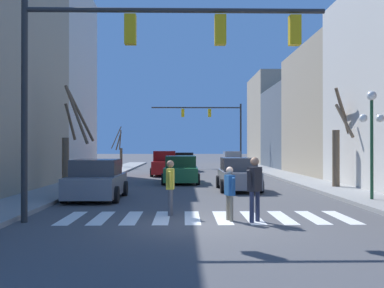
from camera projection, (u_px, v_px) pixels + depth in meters
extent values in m
plane|color=#4C4C4F|center=(210.00, 225.00, 12.10)|extent=(240.00, 240.00, 0.00)
cube|color=beige|center=(42.00, 82.00, 31.26)|extent=(6.00, 8.75, 13.29)
cube|color=tan|center=(340.00, 112.00, 32.49)|extent=(6.00, 11.35, 9.30)
cube|color=#515B66|center=(301.00, 128.00, 43.31)|extent=(6.00, 10.29, 7.81)
cube|color=tan|center=(278.00, 120.00, 53.64)|extent=(6.00, 10.36, 10.54)
cube|color=white|center=(71.00, 218.00, 13.33)|extent=(0.45, 2.60, 0.01)
cube|color=white|center=(102.00, 218.00, 13.34)|extent=(0.45, 2.60, 0.01)
cube|color=white|center=(132.00, 218.00, 13.36)|extent=(0.45, 2.60, 0.01)
cube|color=white|center=(162.00, 218.00, 13.38)|extent=(0.45, 2.60, 0.01)
cube|color=white|center=(192.00, 218.00, 13.39)|extent=(0.45, 2.60, 0.01)
cube|color=white|center=(222.00, 218.00, 13.41)|extent=(0.45, 2.60, 0.01)
cube|color=white|center=(252.00, 217.00, 13.43)|extent=(0.45, 2.60, 0.01)
cube|color=white|center=(282.00, 217.00, 13.44)|extent=(0.45, 2.60, 0.01)
cube|color=white|center=(312.00, 217.00, 13.46)|extent=(0.45, 2.60, 0.01)
cube|color=white|center=(342.00, 217.00, 13.48)|extent=(0.45, 2.60, 0.01)
cylinder|color=#2D2D2D|center=(24.00, 109.00, 12.58)|extent=(0.18, 0.18, 6.38)
cylinder|color=#2D2D2D|center=(175.00, 10.00, 12.67)|extent=(8.47, 0.14, 0.14)
cube|color=yellow|center=(130.00, 30.00, 12.64)|extent=(0.32, 0.28, 0.84)
cube|color=yellow|center=(220.00, 30.00, 12.69)|extent=(0.32, 0.28, 0.84)
cube|color=yellow|center=(295.00, 30.00, 12.73)|extent=(0.32, 0.28, 0.84)
cylinder|color=#2D2D2D|center=(241.00, 136.00, 46.17)|extent=(0.18, 0.18, 6.55)
cylinder|color=#2D2D2D|center=(196.00, 108.00, 46.10)|extent=(9.18, 0.14, 0.14)
cube|color=yellow|center=(210.00, 113.00, 46.12)|extent=(0.32, 0.28, 0.84)
cube|color=yellow|center=(183.00, 113.00, 46.07)|extent=(0.32, 0.28, 0.84)
cylinder|color=#1E4C2D|center=(372.00, 150.00, 16.87)|extent=(0.12, 0.12, 3.72)
sphere|color=white|center=(372.00, 96.00, 16.88)|extent=(0.36, 0.36, 0.36)
sphere|color=white|center=(363.00, 118.00, 16.87)|extent=(0.31, 0.31, 0.31)
sphere|color=white|center=(380.00, 118.00, 16.88)|extent=(0.31, 0.31, 0.31)
cube|color=silver|center=(232.00, 161.00, 46.73)|extent=(1.74, 4.52, 0.81)
cube|color=slate|center=(232.00, 154.00, 46.74)|extent=(1.60, 2.35, 0.66)
cylinder|color=black|center=(222.00, 163.00, 48.12)|extent=(0.22, 0.64, 0.64)
cylinder|color=black|center=(239.00, 163.00, 48.15)|extent=(0.22, 0.64, 0.64)
cylinder|color=black|center=(224.00, 164.00, 45.31)|extent=(0.22, 0.64, 0.64)
cylinder|color=black|center=(242.00, 164.00, 45.35)|extent=(0.22, 0.64, 0.64)
cube|color=black|center=(184.00, 164.00, 39.08)|extent=(1.81, 4.16, 0.79)
cube|color=black|center=(184.00, 156.00, 39.09)|extent=(1.67, 2.16, 0.65)
cylinder|color=black|center=(194.00, 168.00, 37.81)|extent=(0.22, 0.64, 0.64)
cylinder|color=black|center=(173.00, 168.00, 37.77)|extent=(0.22, 0.64, 0.64)
cylinder|color=black|center=(194.00, 167.00, 40.39)|extent=(0.22, 0.64, 0.64)
cylinder|color=black|center=(173.00, 167.00, 40.35)|extent=(0.22, 0.64, 0.64)
cube|color=red|center=(165.00, 167.00, 33.13)|extent=(1.70, 4.55, 0.90)
cube|color=maroon|center=(165.00, 156.00, 33.13)|extent=(1.57, 2.36, 0.73)
cylinder|color=black|center=(176.00, 172.00, 31.73)|extent=(0.22, 0.64, 0.64)
cylinder|color=black|center=(152.00, 172.00, 31.70)|extent=(0.22, 0.64, 0.64)
cylinder|color=black|center=(177.00, 170.00, 34.55)|extent=(0.22, 0.64, 0.64)
cylinder|color=black|center=(154.00, 170.00, 34.52)|extent=(0.22, 0.64, 0.64)
cube|color=#236B38|center=(181.00, 173.00, 26.36)|extent=(1.87, 4.83, 0.77)
cube|color=#133A1E|center=(181.00, 161.00, 26.37)|extent=(1.72, 2.51, 0.63)
cylinder|color=black|center=(198.00, 179.00, 24.88)|extent=(0.22, 0.64, 0.64)
cylinder|color=black|center=(163.00, 179.00, 24.84)|extent=(0.22, 0.64, 0.64)
cylinder|color=black|center=(196.00, 176.00, 27.88)|extent=(0.22, 0.64, 0.64)
cylinder|color=black|center=(166.00, 176.00, 27.84)|extent=(0.22, 0.64, 0.64)
cube|color=gray|center=(97.00, 185.00, 18.10)|extent=(1.90, 4.15, 0.79)
cube|color=#464648|center=(97.00, 167.00, 18.10)|extent=(1.75, 2.16, 0.64)
cylinder|color=black|center=(80.00, 188.00, 19.36)|extent=(0.22, 0.64, 0.64)
cylinder|color=black|center=(125.00, 188.00, 19.40)|extent=(0.22, 0.64, 0.64)
cylinder|color=black|center=(64.00, 195.00, 16.79)|extent=(0.22, 0.64, 0.64)
cylinder|color=black|center=(116.00, 195.00, 16.83)|extent=(0.22, 0.64, 0.64)
cube|color=gray|center=(238.00, 179.00, 21.82)|extent=(1.70, 4.20, 0.78)
cube|color=#464648|center=(238.00, 164.00, 21.82)|extent=(1.57, 2.19, 0.63)
cylinder|color=black|center=(218.00, 182.00, 23.10)|extent=(0.22, 0.64, 0.64)
cylinder|color=black|center=(252.00, 182.00, 23.13)|extent=(0.22, 0.64, 0.64)
cylinder|color=black|center=(223.00, 186.00, 20.50)|extent=(0.22, 0.64, 0.64)
cylinder|color=black|center=(261.00, 186.00, 20.53)|extent=(0.22, 0.64, 0.64)
cylinder|color=#282D47|center=(252.00, 207.00, 12.49)|extent=(0.13, 0.13, 0.87)
cylinder|color=#282D47|center=(257.00, 206.00, 12.74)|extent=(0.13, 0.13, 0.87)
cube|color=black|center=(255.00, 179.00, 12.62)|extent=(0.45, 0.48, 0.68)
sphere|color=#8C664C|center=(255.00, 161.00, 12.62)|extent=(0.24, 0.24, 0.24)
cylinder|color=black|center=(250.00, 181.00, 12.43)|extent=(0.26, 0.29, 0.66)
cylinder|color=black|center=(259.00, 180.00, 12.81)|extent=(0.26, 0.29, 0.66)
cylinder|color=#7A705B|center=(228.00, 207.00, 12.95)|extent=(0.11, 0.11, 0.73)
cylinder|color=#7A705B|center=(231.00, 209.00, 12.70)|extent=(0.11, 0.11, 0.73)
cube|color=#235693|center=(230.00, 185.00, 12.83)|extent=(0.29, 0.40, 0.58)
sphere|color=beige|center=(230.00, 170.00, 12.83)|extent=(0.21, 0.21, 0.21)
cylinder|color=#235693|center=(227.00, 186.00, 13.03)|extent=(0.14, 0.26, 0.56)
cylinder|color=#235693|center=(232.00, 187.00, 12.63)|extent=(0.14, 0.26, 0.56)
cylinder|color=#4C4C51|center=(170.00, 203.00, 13.74)|extent=(0.12, 0.12, 0.80)
cylinder|color=#4C4C51|center=(171.00, 202.00, 14.03)|extent=(0.12, 0.12, 0.80)
cube|color=gold|center=(170.00, 179.00, 13.89)|extent=(0.25, 0.41, 0.63)
sphere|color=#8C664C|center=(170.00, 164.00, 13.89)|extent=(0.23, 0.23, 0.23)
cylinder|color=gold|center=(170.00, 181.00, 13.67)|extent=(0.11, 0.28, 0.61)
cylinder|color=gold|center=(171.00, 180.00, 14.12)|extent=(0.11, 0.28, 0.61)
cylinder|color=brown|center=(65.00, 163.00, 21.22)|extent=(0.32, 0.32, 2.40)
cylinder|color=brown|center=(80.00, 114.00, 21.76)|extent=(1.21, 1.19, 2.67)
cylinder|color=brown|center=(70.00, 122.00, 21.56)|extent=(0.42, 0.78, 1.75)
cylinder|color=brown|center=(76.00, 114.00, 21.10)|extent=(1.23, 0.43, 2.82)
cylinder|color=brown|center=(336.00, 158.00, 22.26)|extent=(0.36, 0.36, 2.80)
cylinder|color=brown|center=(344.00, 113.00, 22.84)|extent=(1.25, 1.28, 2.19)
cylinder|color=brown|center=(342.00, 111.00, 22.48)|extent=(0.95, 0.57, 2.31)
cylinder|color=brown|center=(344.00, 121.00, 21.72)|extent=(0.57, 1.25, 1.74)
cylinder|color=#473828|center=(121.00, 157.00, 44.37)|extent=(0.26, 0.26, 1.83)
cylinder|color=#473828|center=(120.00, 140.00, 45.03)|extent=(0.45, 1.41, 2.03)
cylinder|color=#473828|center=(116.00, 137.00, 44.20)|extent=(1.00, 0.44, 2.24)
cylinder|color=#473828|center=(119.00, 141.00, 43.73)|extent=(0.43, 1.39, 1.79)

